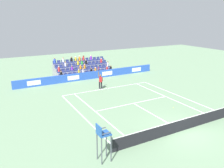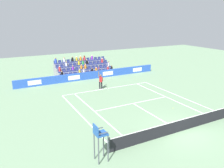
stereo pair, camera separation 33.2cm
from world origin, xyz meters
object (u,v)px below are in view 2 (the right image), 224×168
Objects in this scene: tennis_net at (181,125)px; loose_tennis_ball at (173,108)px; tennis_player at (101,81)px; umpire_chair at (100,137)px.

loose_tennis_ball is at bearing -125.43° from tennis_net.
tennis_player is at bearing -85.91° from tennis_net.
umpire_chair reaches higher than tennis_net.
tennis_net is 12.03m from tennis_player.
umpire_chair is 34.41× the size of loose_tennis_ball.
tennis_player is 1.22× the size of umpire_chair.
tennis_net reaches higher than loose_tennis_ball.
umpire_chair is 10.28m from loose_tennis_ball.
tennis_net is at bearing 54.57° from loose_tennis_ball.
loose_tennis_ball is (-2.57, -3.62, -0.46)m from tennis_net.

